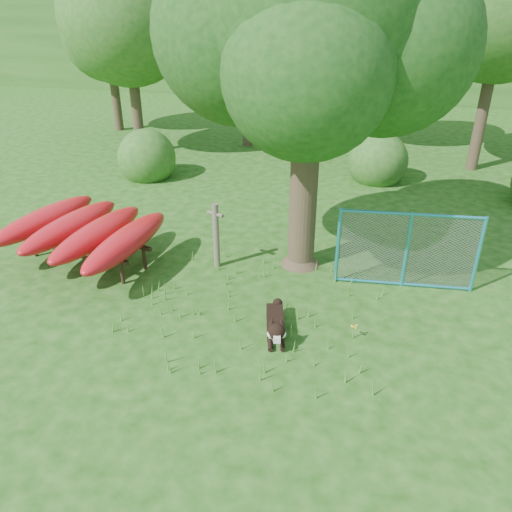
% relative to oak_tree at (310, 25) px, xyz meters
% --- Properties ---
extents(ground, '(80.00, 80.00, 0.00)m').
position_rel_oak_tree_xyz_m(ground, '(-0.68, -3.00, -4.63)').
color(ground, '#17450D').
rests_on(ground, ground).
extents(oak_tree, '(5.69, 5.03, 6.94)m').
position_rel_oak_tree_xyz_m(oak_tree, '(0.00, 0.00, 0.00)').
color(oak_tree, '#3A2D1F').
rests_on(oak_tree, ground).
extents(wooden_post, '(0.38, 0.20, 1.40)m').
position_rel_oak_tree_xyz_m(wooden_post, '(-1.65, -0.58, -3.89)').
color(wooden_post, brown).
rests_on(wooden_post, ground).
extents(kayak_rack, '(3.24, 3.48, 1.00)m').
position_rel_oak_tree_xyz_m(kayak_rack, '(-4.36, -1.13, -3.86)').
color(kayak_rack, black).
rests_on(kayak_rack, ground).
extents(husky_dog, '(0.54, 1.24, 0.55)m').
position_rel_oak_tree_xyz_m(husky_dog, '(0.09, -2.65, -4.43)').
color(husky_dog, black).
rests_on(husky_dog, ground).
extents(fence_section, '(2.65, 0.35, 2.59)m').
position_rel_oak_tree_xyz_m(fence_section, '(2.12, -0.43, -3.85)').
color(fence_section, teal).
rests_on(fence_section, ground).
extents(wildflower_clump, '(0.12, 0.10, 0.26)m').
position_rel_oak_tree_xyz_m(wildflower_clump, '(1.35, -2.40, -4.42)').
color(wildflower_clump, '#529631').
rests_on(wildflower_clump, ground).
extents(bg_tree_a, '(4.40, 4.40, 6.70)m').
position_rel_oak_tree_xyz_m(bg_tree_a, '(-7.18, 7.00, -0.14)').
color(bg_tree_a, '#3A2D1F').
rests_on(bg_tree_a, ground).
extents(bg_tree_c, '(4.00, 4.00, 6.12)m').
position_rel_oak_tree_xyz_m(bg_tree_c, '(0.82, 10.00, -0.52)').
color(bg_tree_c, '#3A2D1F').
rests_on(bg_tree_c, ground).
extents(bg_tree_f, '(3.60, 3.60, 5.55)m').
position_rel_oak_tree_xyz_m(bg_tree_f, '(-9.68, 10.00, -0.90)').
color(bg_tree_f, '#3A2D1F').
rests_on(bg_tree_f, ground).
extents(shrub_left, '(1.80, 1.80, 1.80)m').
position_rel_oak_tree_xyz_m(shrub_left, '(-5.68, 4.50, -4.63)').
color(shrub_left, '#275A1D').
rests_on(shrub_left, ground).
extents(shrub_mid, '(1.80, 1.80, 1.80)m').
position_rel_oak_tree_xyz_m(shrub_mid, '(1.32, 6.00, -4.63)').
color(shrub_mid, '#275A1D').
rests_on(shrub_mid, ground).
extents(wooded_hillside, '(80.00, 12.00, 6.00)m').
position_rel_oak_tree_xyz_m(wooded_hillside, '(-0.68, 25.00, -1.63)').
color(wooded_hillside, '#275A1D').
rests_on(wooded_hillside, ground).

